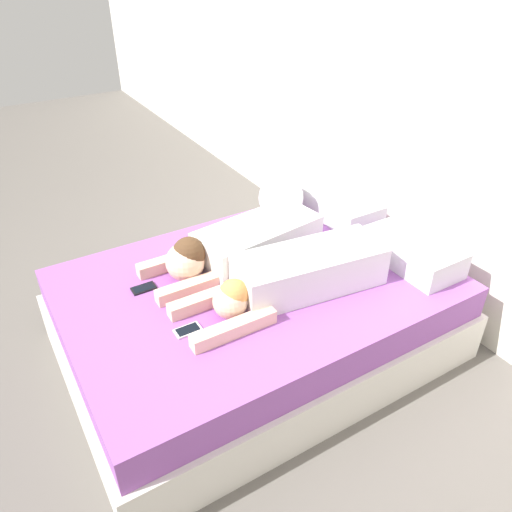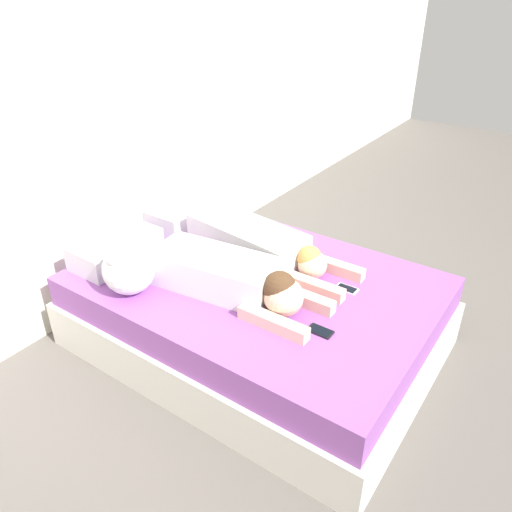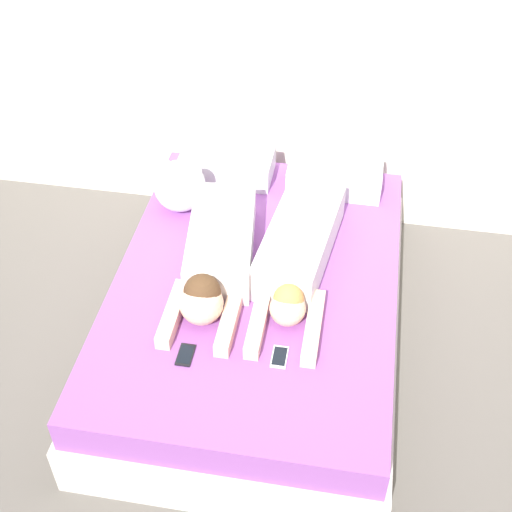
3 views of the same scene
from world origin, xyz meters
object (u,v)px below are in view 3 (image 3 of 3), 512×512
(bed, at_px, (256,311))
(cell_phone_left, at_px, (186,355))
(pillow_head_right, at_px, (335,176))
(plush_toy, at_px, (180,185))
(person_right, at_px, (298,253))
(pillow_head_left, at_px, (227,165))
(cell_phone_right, at_px, (280,357))
(person_left, at_px, (216,257))

(bed, distance_m, cell_phone_left, 0.65)
(pillow_head_right, distance_m, cell_phone_left, 1.50)
(pillow_head_right, distance_m, plush_toy, 0.90)
(person_right, xyz_separation_m, plush_toy, (-0.71, 0.39, 0.05))
(plush_toy, bearing_deg, pillow_head_left, 59.95)
(pillow_head_left, bearing_deg, cell_phone_left, -86.30)
(person_right, relative_size, plush_toy, 3.77)
(pillow_head_left, height_order, plush_toy, plush_toy)
(bed, relative_size, plush_toy, 6.87)
(pillow_head_left, relative_size, person_right, 0.47)
(pillow_head_left, xyz_separation_m, cell_phone_right, (0.51, -1.33, -0.07))
(bed, bearing_deg, pillow_head_left, 110.88)
(bed, height_order, cell_phone_right, cell_phone_right)
(bed, distance_m, person_left, 0.40)
(cell_phone_right, bearing_deg, cell_phone_left, -171.70)
(pillow_head_left, height_order, person_left, person_left)
(pillow_head_left, bearing_deg, cell_phone_right, -68.90)
(cell_phone_left, relative_size, cell_phone_right, 1.00)
(pillow_head_right, height_order, person_right, person_right)
(pillow_head_right, bearing_deg, pillow_head_left, 180.00)
(pillow_head_left, height_order, cell_phone_right, pillow_head_left)
(person_right, bearing_deg, pillow_head_right, 80.39)
(cell_phone_right, bearing_deg, person_left, 128.57)
(person_right, bearing_deg, cell_phone_right, -90.25)
(bed, height_order, plush_toy, plush_toy)
(plush_toy, bearing_deg, pillow_head_right, 22.05)
(pillow_head_left, relative_size, person_left, 0.51)
(person_right, xyz_separation_m, cell_phone_left, (-0.43, -0.66, -0.10))
(cell_phone_right, distance_m, plush_toy, 1.23)
(cell_phone_left, distance_m, plush_toy, 1.10)
(pillow_head_right, xyz_separation_m, person_right, (-0.12, -0.73, 0.02))
(cell_phone_right, bearing_deg, person_right, 89.75)
(cell_phone_left, bearing_deg, pillow_head_right, 68.48)
(person_left, bearing_deg, cell_phone_right, -51.43)
(person_left, height_order, cell_phone_right, person_left)
(person_right, distance_m, cell_phone_left, 0.79)
(person_left, xyz_separation_m, plush_toy, (-0.31, 0.49, 0.05))
(pillow_head_right, relative_size, cell_phone_left, 4.28)
(pillow_head_left, distance_m, person_right, 0.89)
(pillow_head_right, xyz_separation_m, cell_phone_right, (-0.13, -1.33, -0.07))
(pillow_head_left, distance_m, pillow_head_right, 0.64)
(bed, bearing_deg, plush_toy, 135.89)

